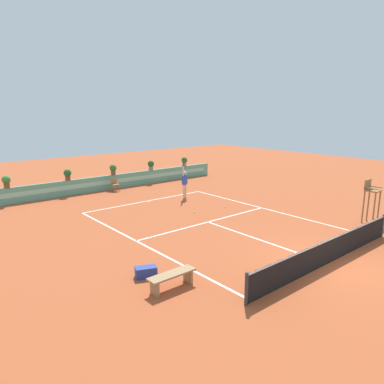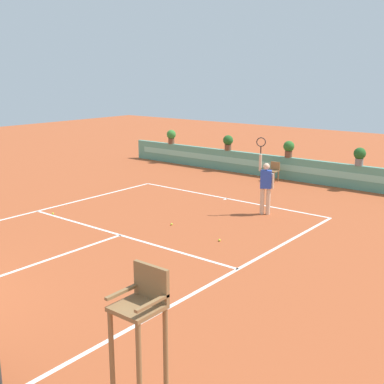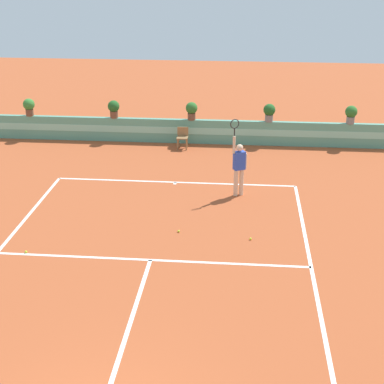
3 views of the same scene
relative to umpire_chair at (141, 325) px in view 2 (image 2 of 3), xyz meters
name	(u,v)px [view 2 (image 2 of 3)]	position (x,y,z in m)	size (l,w,h in m)	color
ground_plane	(110,239)	(-5.93, 4.74, -1.34)	(60.00, 60.00, 0.00)	#A84C28
court_lines	(128,232)	(-5.93, 5.45, -1.34)	(8.32, 11.94, 0.01)	white
back_wall_barrier	(285,168)	(-5.93, 15.12, -0.84)	(18.00, 0.21, 1.00)	#599E84
umpire_chair	(141,325)	(0.00, 0.00, 0.00)	(0.60, 0.60, 2.14)	olive
ball_kid_chair	(274,171)	(-6.07, 14.39, -0.86)	(0.44, 0.44, 0.85)	olive
tennis_player	(266,184)	(-3.75, 9.68, -0.29)	(0.57, 0.36, 2.58)	beige
tennis_ball_near_baseline	(172,224)	(-5.38, 6.80, -1.31)	(0.07, 0.07, 0.07)	#CCE033
tennis_ball_mid_court	(53,214)	(-9.27, 5.22, -1.31)	(0.07, 0.07, 0.07)	#CCE033
tennis_ball_by_sideline	(219,240)	(-3.34, 6.51, -1.31)	(0.07, 0.07, 0.07)	#CCE033
potted_plant_right	(360,155)	(-2.63, 15.13, 0.07)	(0.48, 0.48, 0.72)	gray
potted_plant_far_left	(171,136)	(-12.60, 15.13, 0.07)	(0.48, 0.48, 0.72)	brown
potted_plant_left	(228,142)	(-9.00, 15.13, 0.07)	(0.48, 0.48, 0.72)	brown
potted_plant_centre	(289,148)	(-5.78, 15.13, 0.07)	(0.48, 0.48, 0.72)	brown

